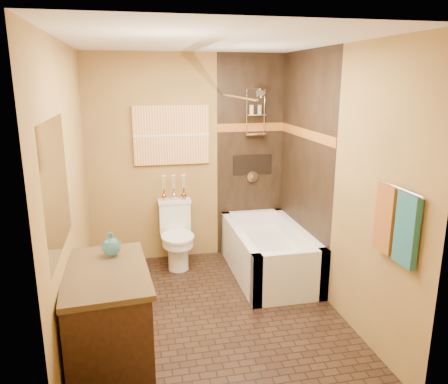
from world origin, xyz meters
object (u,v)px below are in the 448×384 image
object	(u,v)px
bathtub	(268,256)
vanity	(108,323)
sunset_painting	(172,135)
toilet	(177,234)

from	to	relation	value
bathtub	vanity	xyz separation A→B (m)	(-1.72, -1.46, 0.22)
vanity	bathtub	bearing A→B (deg)	35.72
sunset_painting	toilet	distance (m)	1.19
toilet	vanity	world-z (taller)	vanity
toilet	sunset_painting	bearing A→B (deg)	90.07
sunset_painting	toilet	xyz separation A→B (m)	(-0.00, -0.26, -1.16)
sunset_painting	vanity	size ratio (longest dim) A/B	0.88
bathtub	vanity	world-z (taller)	vanity
toilet	vanity	bearing A→B (deg)	-110.50
toilet	vanity	size ratio (longest dim) A/B	0.76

